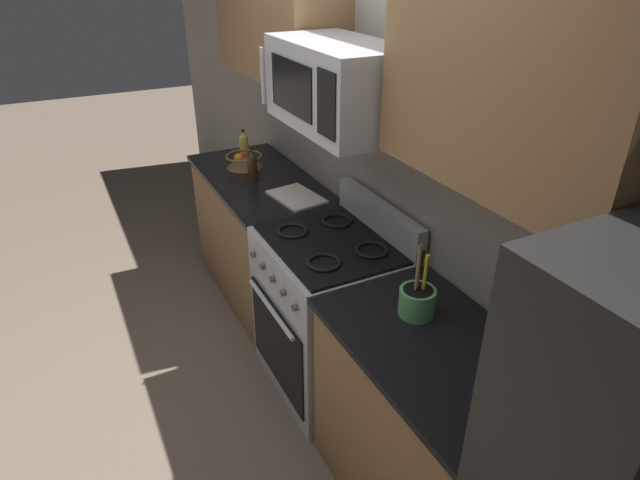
% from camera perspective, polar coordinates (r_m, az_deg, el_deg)
% --- Properties ---
extents(ground_plane, '(16.00, 16.00, 0.00)m').
position_cam_1_polar(ground_plane, '(3.15, -10.01, -17.73)').
color(ground_plane, '#6B5B4C').
extents(wall_back, '(8.00, 0.10, 2.60)m').
position_cam_1_polar(wall_back, '(2.80, 8.35, 8.31)').
color(wall_back, '#9E998E').
rests_on(wall_back, ground).
extents(counter_left, '(1.28, 0.64, 0.91)m').
position_cam_1_polar(counter_left, '(3.82, -6.15, 0.30)').
color(counter_left, olive).
rests_on(counter_left, ground).
extents(range_oven, '(0.76, 0.68, 1.09)m').
position_cam_1_polar(range_oven, '(3.02, 1.09, -7.71)').
color(range_oven, '#B2B5BA').
rests_on(range_oven, ground).
extents(counter_right, '(1.03, 0.64, 0.91)m').
position_cam_1_polar(counter_right, '(2.47, 11.46, -19.07)').
color(counter_right, olive).
rests_on(counter_right, ground).
extents(microwave, '(0.76, 0.44, 0.38)m').
position_cam_1_polar(microwave, '(2.50, 1.94, 16.06)').
color(microwave, '#B2B5BA').
extents(upper_cabinets_left, '(1.27, 0.34, 0.76)m').
position_cam_1_polar(upper_cabinets_left, '(3.45, -4.68, 22.99)').
color(upper_cabinets_left, olive).
extents(upper_cabinets_right, '(1.02, 0.34, 0.76)m').
position_cam_1_polar(upper_cabinets_right, '(1.83, 20.57, 16.41)').
color(upper_cabinets_right, olive).
extents(utensil_crock, '(0.15, 0.15, 0.32)m').
position_cam_1_polar(utensil_crock, '(2.27, 10.26, -6.29)').
color(utensil_crock, '#59AD66').
rests_on(utensil_crock, counter_right).
extents(fruit_basket, '(0.26, 0.26, 0.10)m').
position_cam_1_polar(fruit_basket, '(3.81, -8.08, 8.38)').
color(fruit_basket, brown).
rests_on(fruit_basket, counter_left).
extents(cutting_board, '(0.38, 0.28, 0.02)m').
position_cam_1_polar(cutting_board, '(3.30, -2.51, 4.57)').
color(cutting_board, silver).
rests_on(cutting_board, counter_left).
extents(bottle_vinegar, '(0.06, 0.06, 0.19)m').
position_cam_1_polar(bottle_vinegar, '(1.94, 17.44, -13.66)').
color(bottle_vinegar, silver).
rests_on(bottle_vinegar, counter_right).
extents(bottle_oil, '(0.07, 0.07, 0.19)m').
position_cam_1_polar(bottle_oil, '(4.03, -8.07, 10.09)').
color(bottle_oil, gold).
rests_on(bottle_oil, counter_left).
extents(bottle_soy, '(0.06, 0.06, 0.22)m').
position_cam_1_polar(bottle_soy, '(3.56, -7.19, 7.86)').
color(bottle_soy, '#382314').
rests_on(bottle_soy, counter_left).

